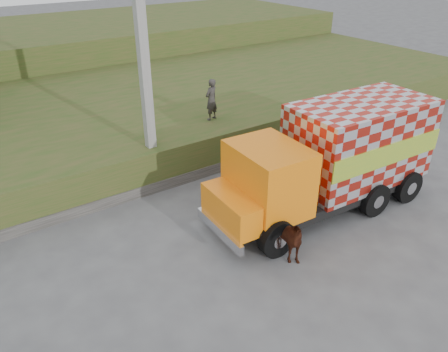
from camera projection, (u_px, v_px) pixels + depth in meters
ground at (254, 237)px, 13.05m from camera, size 120.00×120.00×0.00m
embankment at (120, 116)px, 19.95m from camera, size 40.00×12.00×1.50m
embankment_far at (46, 51)px, 28.30m from camera, size 40.00×12.00×3.00m
retaining_strip at (133, 191)px, 15.01m from camera, size 16.00×0.50×0.40m
utility_pole at (145, 73)px, 13.96m from camera, size 1.20×0.30×8.00m
cargo_truck at (334, 158)px, 13.78m from camera, size 7.75×2.97×3.41m
cow at (282, 236)px, 11.92m from camera, size 0.82×1.66×1.37m
pedestrian at (211, 100)px, 17.07m from camera, size 0.69×0.56×1.64m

